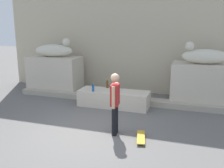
{
  "coord_description": "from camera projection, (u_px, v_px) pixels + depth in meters",
  "views": [
    {
      "loc": [
        2.73,
        -6.07,
        3.0
      ],
      "look_at": [
        0.3,
        1.35,
        1.1
      ],
      "focal_mm": 42.01,
      "sensor_mm": 36.0,
      "label": 1
    }
  ],
  "objects": [
    {
      "name": "facade_wall",
      "position": [
        132.0,
        17.0,
        10.91
      ],
      "size": [
        11.29,
        0.6,
        6.27
      ],
      "primitive_type": "cube",
      "color": "#BEB095",
      "rests_on": "ground_plane"
    },
    {
      "name": "skater",
      "position": [
        115.0,
        101.0,
        6.91
      ],
      "size": [
        0.24,
        0.54,
        1.67
      ],
      "rotation": [
        0.0,
        0.0,
        1.69
      ],
      "color": "black",
      "rests_on": "ground_plane"
    },
    {
      "name": "bottle_blue",
      "position": [
        93.0,
        88.0,
        9.17
      ],
      "size": [
        0.08,
        0.08,
        0.3
      ],
      "color": "#194C99",
      "rests_on": "ledge_block"
    },
    {
      "name": "statue_reclining_right",
      "position": [
        204.0,
        56.0,
        9.12
      ],
      "size": [
        1.66,
        0.76,
        0.78
      ],
      "rotation": [
        0.0,
        0.0,
        3.27
      ],
      "color": "beige",
      "rests_on": "pedestal_right"
    },
    {
      "name": "skateboard",
      "position": [
        141.0,
        137.0,
        6.75
      ],
      "size": [
        0.36,
        0.82,
        0.08
      ],
      "rotation": [
        0.0,
        0.0,
        1.78
      ],
      "color": "gold",
      "rests_on": "ground_plane"
    },
    {
      "name": "pedestal_left",
      "position": [
        55.0,
        74.0,
        11.17
      ],
      "size": [
        2.19,
        1.12,
        1.51
      ],
      "primitive_type": "cube",
      "color": "beige",
      "rests_on": "ground_plane"
    },
    {
      "name": "pedestal_right",
      "position": [
        203.0,
        85.0,
        9.36
      ],
      "size": [
        2.19,
        1.12,
        1.51
      ],
      "primitive_type": "cube",
      "color": "beige",
      "rests_on": "ground_plane"
    },
    {
      "name": "ledge_block",
      "position": [
        114.0,
        99.0,
        9.35
      ],
      "size": [
        2.51,
        0.86,
        0.57
      ],
      "primitive_type": "cube",
      "color": "beige",
      "rests_on": "ground_plane"
    },
    {
      "name": "stair_step",
      "position": [
        118.0,
        99.0,
        9.89
      ],
      "size": [
        8.18,
        0.5,
        0.21
      ],
      "primitive_type": "cube",
      "color": "#A9A08F",
      "rests_on": "ground_plane"
    },
    {
      "name": "bottle_brown",
      "position": [
        107.0,
        84.0,
        9.66
      ],
      "size": [
        0.08,
        0.08,
        0.33
      ],
      "color": "#593314",
      "rests_on": "ledge_block"
    },
    {
      "name": "statue_reclining_left",
      "position": [
        55.0,
        50.0,
        10.92
      ],
      "size": [
        1.67,
        0.83,
        0.78
      ],
      "rotation": [
        0.0,
        0.0,
        0.18
      ],
      "color": "beige",
      "rests_on": "pedestal_left"
    },
    {
      "name": "ground_plane",
      "position": [
        86.0,
        133.0,
        7.14
      ],
      "size": [
        40.0,
        40.0,
        0.0
      ],
      "primitive_type": "plane",
      "color": "#605E5B"
    }
  ]
}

